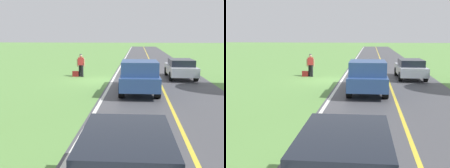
{
  "view_description": "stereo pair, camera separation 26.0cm",
  "coord_description": "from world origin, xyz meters",
  "views": [
    {
      "loc": [
        -2.57,
        19.04,
        3.12
      ],
      "look_at": [
        -1.61,
        8.66,
        1.3
      ],
      "focal_mm": 44.89,
      "sensor_mm": 36.0,
      "label": 1
    },
    {
      "loc": [
        -2.83,
        19.01,
        3.12
      ],
      "look_at": [
        -1.61,
        8.66,
        1.3
      ],
      "focal_mm": 44.89,
      "sensor_mm": 36.0,
      "label": 2
    }
  ],
  "objects": [
    {
      "name": "ground_plane",
      "position": [
        0.0,
        0.0,
        0.0
      ],
      "size": [
        200.0,
        200.0,
        0.0
      ],
      "primitive_type": "plane",
      "color": "#609347"
    },
    {
      "name": "hitchhiker_walking",
      "position": [
        1.73,
        -1.86,
        0.98
      ],
      "size": [
        0.62,
        0.51,
        1.75
      ],
      "color": "black",
      "rests_on": "ground"
    },
    {
      "name": "suitcase_carried",
      "position": [
        2.15,
        -1.77,
        0.21
      ],
      "size": [
        0.47,
        0.21,
        0.42
      ],
      "primitive_type": "cube",
      "rotation": [
        0.0,
        0.0,
        1.6
      ],
      "color": "maroon",
      "rests_on": "ground"
    },
    {
      "name": "lane_centre_line",
      "position": [
        -4.06,
        0.0,
        0.01
      ],
      "size": [
        0.14,
        117.6,
        0.0
      ],
      "primitive_type": "cube",
      "color": "gold",
      "rests_on": "ground"
    },
    {
      "name": "road_surface",
      "position": [
        -4.06,
        0.0,
        0.0
      ],
      "size": [
        6.82,
        120.0,
        0.0
      ],
      "primitive_type": "cube",
      "color": "#47474C",
      "rests_on": "ground"
    },
    {
      "name": "sedan_near_oncoming",
      "position": [
        -5.69,
        -1.66,
        0.75
      ],
      "size": [
        1.99,
        4.43,
        1.41
      ],
      "color": "#B2B7C1",
      "rests_on": "ground"
    },
    {
      "name": "pickup_truck_passing",
      "position": [
        -2.65,
        3.76,
        0.97
      ],
      "size": [
        2.16,
        5.43,
        1.82
      ],
      "color": "#2D4C84",
      "rests_on": "ground"
    },
    {
      "name": "lane_edge_line",
      "position": [
        -0.83,
        0.0,
        0.01
      ],
      "size": [
        0.16,
        117.6,
        0.0
      ],
      "primitive_type": "cube",
      "color": "silver",
      "rests_on": "ground"
    }
  ]
}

